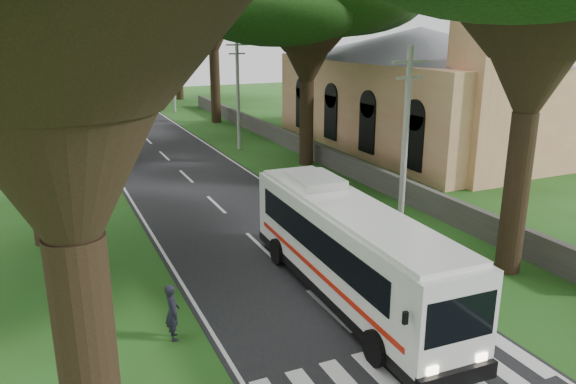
{
  "coord_description": "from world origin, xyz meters",
  "views": [
    {
      "loc": [
        -7.78,
        -12.09,
        8.77
      ],
      "look_at": [
        1.24,
        7.9,
        2.2
      ],
      "focal_mm": 35.0,
      "sensor_mm": 36.0,
      "label": 1
    }
  ],
  "objects_px": {
    "church": "(420,80)",
    "pole_far": "(173,71)",
    "pole_mid": "(238,92)",
    "distant_car_c": "(122,88)",
    "pole_near": "(405,144)",
    "coach_bus": "(349,249)",
    "pedestrian": "(172,312)",
    "distant_car_a": "(117,117)"
  },
  "relations": [
    {
      "from": "church",
      "to": "pole_far",
      "type": "height_order",
      "value": "church"
    },
    {
      "from": "pole_mid",
      "to": "distant_car_c",
      "type": "distance_m",
      "value": 39.72
    },
    {
      "from": "pole_near",
      "to": "pole_mid",
      "type": "height_order",
      "value": "same"
    },
    {
      "from": "pole_near",
      "to": "distant_car_c",
      "type": "xyz_separation_m",
      "value": [
        -2.5,
        59.48,
        -3.53
      ]
    },
    {
      "from": "pole_near",
      "to": "coach_bus",
      "type": "relative_size",
      "value": 0.72
    },
    {
      "from": "coach_bus",
      "to": "pedestrian",
      "type": "xyz_separation_m",
      "value": [
        -5.89,
        -0.14,
        -0.9
      ]
    },
    {
      "from": "church",
      "to": "pole_far",
      "type": "xyz_separation_m",
      "value": [
        -12.36,
        24.45,
        -0.73
      ]
    },
    {
      "from": "church",
      "to": "pole_mid",
      "type": "distance_m",
      "value": 13.16
    },
    {
      "from": "church",
      "to": "pole_mid",
      "type": "bearing_deg",
      "value": 160.19
    },
    {
      "from": "church",
      "to": "distant_car_c",
      "type": "relative_size",
      "value": 5.64
    },
    {
      "from": "distant_car_a",
      "to": "pedestrian",
      "type": "height_order",
      "value": "pedestrian"
    },
    {
      "from": "distant_car_a",
      "to": "pole_near",
      "type": "bearing_deg",
      "value": 101.55
    },
    {
      "from": "pole_mid",
      "to": "coach_bus",
      "type": "height_order",
      "value": "pole_mid"
    },
    {
      "from": "distant_car_c",
      "to": "pedestrian",
      "type": "distance_m",
      "value": 63.53
    },
    {
      "from": "church",
      "to": "pole_near",
      "type": "relative_size",
      "value": 3.0
    },
    {
      "from": "pole_near",
      "to": "pole_mid",
      "type": "xyz_separation_m",
      "value": [
        0.0,
        20.0,
        0.0
      ]
    },
    {
      "from": "pole_far",
      "to": "pole_near",
      "type": "bearing_deg",
      "value": -90.0
    },
    {
      "from": "pole_mid",
      "to": "distant_car_c",
      "type": "relative_size",
      "value": 1.88
    },
    {
      "from": "coach_bus",
      "to": "pole_mid",
      "type": "bearing_deg",
      "value": 81.06
    },
    {
      "from": "distant_car_a",
      "to": "coach_bus",
      "type": "bearing_deg",
      "value": 93.97
    },
    {
      "from": "pole_far",
      "to": "distant_car_c",
      "type": "xyz_separation_m",
      "value": [
        -2.5,
        19.48,
        -3.53
      ]
    },
    {
      "from": "pole_mid",
      "to": "pedestrian",
      "type": "bearing_deg",
      "value": -113.76
    },
    {
      "from": "pole_mid",
      "to": "coach_bus",
      "type": "relative_size",
      "value": 0.72
    },
    {
      "from": "pole_near",
      "to": "pole_far",
      "type": "relative_size",
      "value": 1.0
    },
    {
      "from": "pole_mid",
      "to": "coach_bus",
      "type": "bearing_deg",
      "value": -100.83
    },
    {
      "from": "church",
      "to": "coach_bus",
      "type": "bearing_deg",
      "value": -131.61
    },
    {
      "from": "church",
      "to": "pole_mid",
      "type": "height_order",
      "value": "church"
    },
    {
      "from": "pole_near",
      "to": "pole_far",
      "type": "bearing_deg",
      "value": 90.0
    },
    {
      "from": "pedestrian",
      "to": "distant_car_a",
      "type": "bearing_deg",
      "value": -2.85
    },
    {
      "from": "pole_far",
      "to": "distant_car_c",
      "type": "relative_size",
      "value": 1.88
    },
    {
      "from": "church",
      "to": "pedestrian",
      "type": "relative_size",
      "value": 14.1
    },
    {
      "from": "church",
      "to": "pole_far",
      "type": "distance_m",
      "value": 27.41
    },
    {
      "from": "distant_car_a",
      "to": "pedestrian",
      "type": "bearing_deg",
      "value": 85.16
    },
    {
      "from": "church",
      "to": "pedestrian",
      "type": "distance_m",
      "value": 29.98
    },
    {
      "from": "church",
      "to": "pole_near",
      "type": "bearing_deg",
      "value": -128.5
    },
    {
      "from": "coach_bus",
      "to": "pedestrian",
      "type": "distance_m",
      "value": 5.96
    },
    {
      "from": "pole_mid",
      "to": "distant_car_c",
      "type": "height_order",
      "value": "pole_mid"
    },
    {
      "from": "distant_car_c",
      "to": "pedestrian",
      "type": "bearing_deg",
      "value": 82.02
    },
    {
      "from": "coach_bus",
      "to": "church",
      "type": "bearing_deg",
      "value": 50.28
    },
    {
      "from": "distant_car_c",
      "to": "distant_car_a",
      "type": "bearing_deg",
      "value": 79.83
    },
    {
      "from": "church",
      "to": "coach_bus",
      "type": "height_order",
      "value": "church"
    },
    {
      "from": "pedestrian",
      "to": "pole_mid",
      "type": "bearing_deg",
      "value": -20.93
    }
  ]
}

